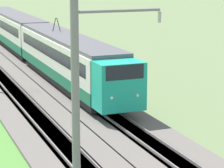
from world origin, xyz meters
name	(u,v)px	position (x,y,z in m)	size (l,w,h in m)	color
ballast_adjacent	(17,50)	(50.00, -4.32, 0.15)	(240.00, 4.40, 0.30)	#605B56
track_adjacent	(17,50)	(50.00, -4.32, 0.16)	(240.00, 1.57, 0.45)	#4C4238
passenger_train	(36,40)	(40.74, -4.32, 2.43)	(42.56, 2.93, 5.17)	#19A88E
catenary_mast_near	(78,142)	(5.08, 3.00, 4.64)	(0.22, 2.56, 9.00)	slate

